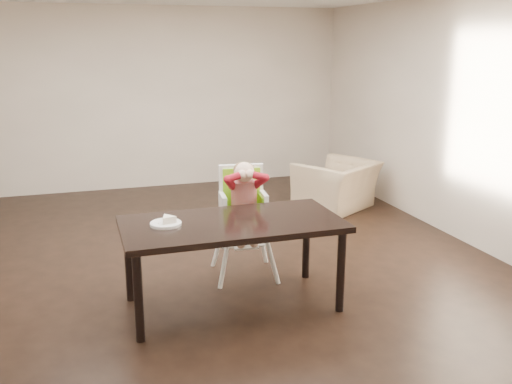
{
  "coord_description": "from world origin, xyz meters",
  "views": [
    {
      "loc": [
        -1.07,
        -5.2,
        2.17
      ],
      "look_at": [
        0.38,
        -0.64,
        0.91
      ],
      "focal_mm": 40.0,
      "sensor_mm": 36.0,
      "label": 1
    }
  ],
  "objects": [
    {
      "name": "room_walls",
      "position": [
        0.0,
        0.0,
        1.86
      ],
      "size": [
        6.02,
        7.02,
        2.71
      ],
      "color": "#C0B19F",
      "rests_on": "ground"
    },
    {
      "name": "plate",
      "position": [
        -0.43,
        -0.83,
        0.78
      ],
      "size": [
        0.3,
        0.3,
        0.07
      ],
      "rotation": [
        0.0,
        0.0,
        -0.22
      ],
      "color": "white",
      "rests_on": "dining_table"
    },
    {
      "name": "dining_table",
      "position": [
        0.1,
        -0.89,
        0.67
      ],
      "size": [
        1.8,
        0.9,
        0.75
      ],
      "color": "black",
      "rests_on": "ground"
    },
    {
      "name": "armchair",
      "position": [
        2.2,
        1.51,
        0.43
      ],
      "size": [
        1.17,
        1.05,
        0.86
      ],
      "primitive_type": "imported",
      "rotation": [
        0.0,
        0.0,
        3.69
      ],
      "color": "tan",
      "rests_on": "ground"
    },
    {
      "name": "ground",
      "position": [
        0.0,
        0.0,
        0.0
      ],
      "size": [
        7.0,
        7.0,
        0.0
      ],
      "primitive_type": "plane",
      "color": "black",
      "rests_on": "ground"
    },
    {
      "name": "high_chair",
      "position": [
        0.38,
        -0.26,
        0.78
      ],
      "size": [
        0.51,
        0.51,
        1.11
      ],
      "rotation": [
        0.0,
        0.0,
        -0.12
      ],
      "color": "white",
      "rests_on": "ground"
    }
  ]
}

